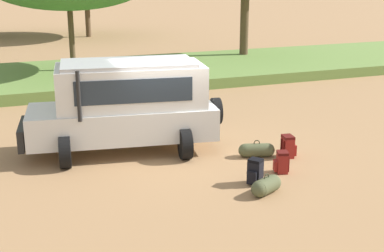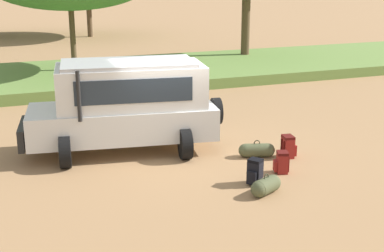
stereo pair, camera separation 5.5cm
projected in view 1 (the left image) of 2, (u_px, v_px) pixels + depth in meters
ground_plane at (168, 155)px, 14.22m from camera, size 320.00×320.00×0.00m
grass_bank at (94, 76)px, 23.46m from camera, size 120.00×7.00×0.44m
safari_vehicle at (126, 104)px, 14.19m from camera, size 5.46×3.20×2.44m
backpack_beside_front_wheel at (255, 172)px, 12.23m from camera, size 0.42×0.41×0.60m
backpack_cluster_center at (282, 162)px, 12.92m from camera, size 0.41×0.38×0.53m
backpack_near_rear_wheel at (288, 147)px, 13.97m from camera, size 0.40×0.41×0.59m
duffel_bag_low_black_case at (257, 150)px, 14.02m from camera, size 0.93×0.54×0.46m
duffel_bag_soft_canvas at (266, 186)px, 11.71m from camera, size 0.82×0.58×0.47m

